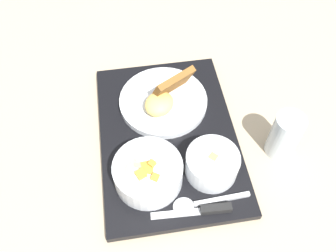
{
  "coord_description": "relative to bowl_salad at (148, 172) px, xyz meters",
  "views": [
    {
      "loc": [
        -0.46,
        0.01,
        0.69
      ],
      "look_at": [
        0.0,
        0.0,
        0.05
      ],
      "focal_mm": 38.0,
      "sensor_mm": 36.0,
      "label": 1
    }
  ],
  "objects": [
    {
      "name": "plate_main",
      "position": [
        0.2,
        -0.03,
        -0.01
      ],
      "size": [
        0.21,
        0.21,
        0.1
      ],
      "color": "silver",
      "rests_on": "serving_tray"
    },
    {
      "name": "serving_tray",
      "position": [
        0.12,
        -0.04,
        -0.04
      ],
      "size": [
        0.49,
        0.37,
        0.02
      ],
      "color": "black",
      "rests_on": "ground_plane"
    },
    {
      "name": "spoon",
      "position": [
        -0.06,
        -0.1,
        -0.03
      ],
      "size": [
        0.05,
        0.16,
        0.01
      ],
      "rotation": [
        0.0,
        0.0,
        1.75
      ],
      "color": "silver",
      "rests_on": "serving_tray"
    },
    {
      "name": "glass_water",
      "position": [
        0.08,
        -0.29,
        0.0
      ],
      "size": [
        0.06,
        0.06,
        0.11
      ],
      "color": "silver",
      "rests_on": "ground_plane"
    },
    {
      "name": "ground_plane",
      "position": [
        0.12,
        -0.04,
        -0.05
      ],
      "size": [
        4.0,
        4.0,
        0.0
      ],
      "primitive_type": "plane",
      "color": "tan"
    },
    {
      "name": "knife",
      "position": [
        -0.07,
        -0.12,
        -0.03
      ],
      "size": [
        0.03,
        0.16,
        0.02
      ],
      "rotation": [
        0.0,
        0.0,
        1.66
      ],
      "color": "silver",
      "rests_on": "serving_tray"
    },
    {
      "name": "bowl_salad",
      "position": [
        0.0,
        0.0,
        0.0
      ],
      "size": [
        0.14,
        0.14,
        0.06
      ],
      "color": "silver",
      "rests_on": "serving_tray"
    },
    {
      "name": "bowl_soup",
      "position": [
        0.02,
        -0.13,
        0.0
      ],
      "size": [
        0.11,
        0.11,
        0.06
      ],
      "color": "silver",
      "rests_on": "serving_tray"
    }
  ]
}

